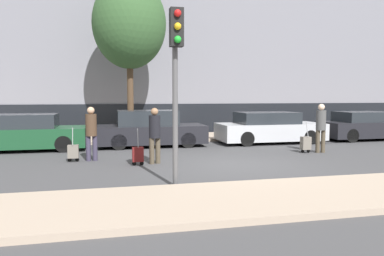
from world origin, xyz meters
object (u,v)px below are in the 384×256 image
at_px(parked_car_2, 269,128).
at_px(pedestrian_center, 155,132).
at_px(parked_car_3, 364,126).
at_px(pedestrian_right, 321,125).
at_px(parked_car_0, 30,133).
at_px(bare_tree_near_crossing, 129,24).
at_px(pedestrian_left, 91,130).
at_px(parked_car_1, 150,130).
at_px(trolley_center, 138,154).
at_px(traffic_light, 176,62).
at_px(trolley_right, 306,143).
at_px(trolley_left, 73,152).

distance_m(parked_car_2, pedestrian_center, 6.66).
xyz_separation_m(parked_car_3, pedestrian_right, (-4.13, -3.08, 0.37)).
height_order(parked_car_0, parked_car_2, parked_car_0).
distance_m(parked_car_2, bare_tree_near_crossing, 7.61).
bearing_deg(pedestrian_left, bare_tree_near_crossing, 66.94).
bearing_deg(pedestrian_right, parked_car_1, 157.16).
bearing_deg(parked_car_0, parked_car_1, 1.70).
xyz_separation_m(parked_car_0, trolley_center, (3.66, -3.99, -0.31)).
bearing_deg(pedestrian_left, traffic_light, -70.02).
xyz_separation_m(trolley_right, bare_tree_near_crossing, (-5.81, 5.01, 4.81)).
height_order(pedestrian_center, trolley_center, pedestrian_center).
height_order(pedestrian_left, trolley_right, pedestrian_left).
height_order(parked_car_0, trolley_left, parked_car_0).
relative_size(parked_car_1, trolley_left, 4.03).
relative_size(parked_car_2, traffic_light, 1.17).
height_order(parked_car_1, pedestrian_right, pedestrian_right).
height_order(trolley_center, trolley_right, trolley_right).
relative_size(parked_car_0, pedestrian_left, 2.36).
xyz_separation_m(pedestrian_center, trolley_center, (-0.52, -0.18, -0.62)).
bearing_deg(parked_car_1, pedestrian_left, -126.02).
bearing_deg(pedestrian_right, traffic_light, -141.21).
bearing_deg(pedestrian_center, traffic_light, -107.70).
xyz_separation_m(parked_car_2, pedestrian_left, (-7.29, -2.90, 0.32)).
bearing_deg(trolley_left, traffic_light, -57.68).
relative_size(trolley_left, trolley_center, 0.98).
distance_m(parked_car_1, parked_car_3, 9.84).
bearing_deg(pedestrian_left, parked_car_0, 123.05).
xyz_separation_m(parked_car_2, bare_tree_near_crossing, (-5.76, 2.08, 4.53)).
bearing_deg(parked_car_3, trolley_center, -158.93).
bearing_deg(trolley_right, parked_car_0, 163.31).
bearing_deg(bare_tree_near_crossing, trolley_right, -40.75).
distance_m(pedestrian_left, trolley_left, 0.84).
relative_size(parked_car_3, pedestrian_left, 2.34).
bearing_deg(traffic_light, parked_car_0, 121.87).
distance_m(parked_car_0, parked_car_1, 4.51).
height_order(pedestrian_left, traffic_light, traffic_light).
xyz_separation_m(pedestrian_center, trolley_right, (5.49, 0.91, -0.60)).
xyz_separation_m(parked_car_1, pedestrian_left, (-2.18, -3.00, 0.28)).
xyz_separation_m(pedestrian_right, traffic_light, (-5.96, -3.90, 1.76)).
xyz_separation_m(parked_car_2, trolley_center, (-5.95, -4.02, -0.30)).
height_order(parked_car_0, parked_car_3, parked_car_0).
bearing_deg(trolley_right, trolley_left, -179.79).
height_order(parked_car_1, trolley_left, parked_car_1).
bearing_deg(parked_car_1, trolley_center, -101.61).
relative_size(pedestrian_center, pedestrian_right, 0.96).
relative_size(trolley_left, traffic_light, 0.27).
height_order(parked_car_2, parked_car_3, parked_car_2).
xyz_separation_m(pedestrian_left, trolley_center, (1.34, -1.12, -0.63)).
bearing_deg(bare_tree_near_crossing, parked_car_0, -151.31).
height_order(trolley_center, bare_tree_near_crossing, bare_tree_near_crossing).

